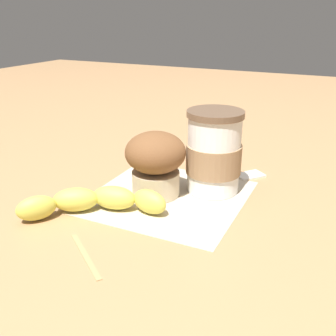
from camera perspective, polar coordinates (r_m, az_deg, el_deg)
ground_plane at (r=0.65m, az=-0.00°, el=-4.22°), size 3.00×3.00×0.00m
paper_napkin at (r=0.65m, az=-0.00°, el=-4.16°), size 0.24×0.24×0.00m
coffee_cup at (r=0.65m, az=6.67°, el=2.15°), size 0.09×0.09×0.14m
muffin at (r=0.64m, az=-1.70°, el=1.13°), size 0.10×0.10×0.11m
banana at (r=0.60m, az=-10.58°, el=-4.75°), size 0.14×0.20×0.04m
sugar_packet at (r=0.74m, az=11.82°, el=-0.90°), size 0.06×0.06×0.01m
wooden_stirrer at (r=0.51m, az=-11.89°, el=-12.28°), size 0.07×0.09×0.00m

